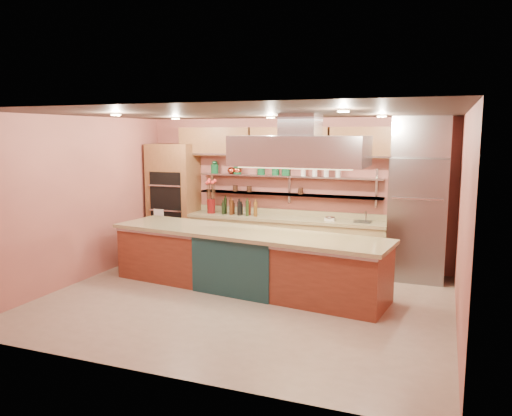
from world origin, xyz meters
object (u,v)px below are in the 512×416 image
at_px(kitchen_scale, 330,218).
at_px(green_canister, 275,171).
at_px(island, 245,260).
at_px(copper_kettle, 231,170).
at_px(flower_vase, 211,206).
at_px(refrigerator, 417,219).

distance_m(kitchen_scale, green_canister, 1.41).
relative_size(island, copper_kettle, 28.24).
relative_size(flower_vase, kitchen_scale, 1.61).
bearing_deg(green_canister, kitchen_scale, -10.99).
bearing_deg(copper_kettle, green_canister, 0.00).
height_order(copper_kettle, green_canister, green_canister).
xyz_separation_m(island, flower_vase, (-1.38, 1.59, 0.60)).
height_order(flower_vase, kitchen_scale, flower_vase).
height_order(flower_vase, copper_kettle, copper_kettle).
xyz_separation_m(copper_kettle, green_canister, (0.93, 0.00, 0.02)).
bearing_deg(kitchen_scale, flower_vase, -179.80).
bearing_deg(green_canister, flower_vase, -170.20).
relative_size(island, kitchen_scale, 25.60).
distance_m(refrigerator, flower_vase, 3.93).
height_order(refrigerator, island, refrigerator).
bearing_deg(flower_vase, copper_kettle, 32.26).
relative_size(copper_kettle, green_canister, 0.97).
xyz_separation_m(flower_vase, green_canister, (1.27, 0.22, 0.72)).
height_order(flower_vase, green_canister, green_canister).
relative_size(kitchen_scale, green_canister, 1.07).
height_order(kitchen_scale, copper_kettle, copper_kettle).
height_order(island, copper_kettle, copper_kettle).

